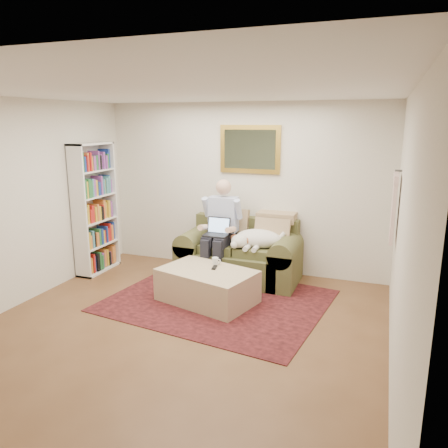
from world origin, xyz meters
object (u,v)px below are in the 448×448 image
Objects in this scene: laptop at (217,230)px; coffee_mug at (215,261)px; sofa at (240,259)px; bookshelf at (95,208)px; seated_man at (219,232)px; sleeping_dog at (259,239)px; ottoman at (207,286)px.

laptop is 3.43× the size of coffee_mug.
bookshelf is at bearing -169.29° from sofa.
bookshelf is at bearing -172.49° from seated_man.
sleeping_dog is 0.61× the size of ottoman.
bookshelf is (-1.96, -0.26, 0.26)m from seated_man.
laptop is (0.00, -0.07, 0.04)m from seated_man.
coffee_mug is 0.05× the size of bookshelf.
ottoman is at bearing -95.02° from coffee_mug.
sleeping_dog reaches higher than ottoman.
ottoman is 0.60× the size of bookshelf.
sleeping_dog reaches higher than coffee_mug.
seated_man reaches higher than sofa.
laptop reaches higher than sofa.
sleeping_dog is at bearing -15.74° from sofa.
coffee_mug is (0.02, 0.24, 0.27)m from ottoman.
laptop reaches higher than coffee_mug.
sleeping_dog is (0.58, 0.14, -0.10)m from laptop.
sofa is at bearing 41.02° from laptop.
ottoman is (-0.12, -0.97, -0.09)m from sofa.
seated_man reaches higher than ottoman.
ottoman is at bearing -97.16° from sofa.
laptop is at bearing -166.36° from sleeping_dog.
laptop is 0.94m from ottoman.
sleeping_dog is at bearing 7.13° from seated_man.
ottoman is 0.36m from coffee_mug.
laptop is 0.47× the size of sleeping_dog.
bookshelf reaches higher than seated_man.
sofa is 0.88× the size of bookshelf.
sofa is at bearing 31.45° from seated_man.
sofa is 2.37m from bookshelf.
sofa is 5.15× the size of laptop.
sofa reaches higher than sleeping_dog.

